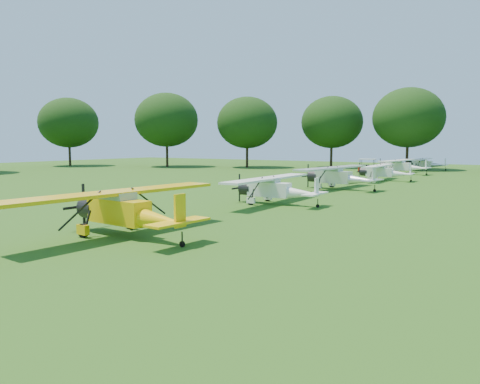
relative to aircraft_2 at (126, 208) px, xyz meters
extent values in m
plane|color=#244B12|center=(-0.17, 5.30, -1.31)|extent=(160.00, 160.00, 0.00)
cylinder|color=#2F2212|center=(-2.30, 62.04, 1.06)|extent=(0.44, 0.44, 4.74)
ellipsoid|color=#18330E|center=(-2.30, 62.04, 6.85)|extent=(11.05, 11.05, 9.39)
cylinder|color=#2F2212|center=(-14.93, 61.84, 0.94)|extent=(0.44, 0.44, 4.49)
ellipsoid|color=#18330E|center=(-14.93, 61.84, 6.42)|extent=(10.47, 10.47, 8.90)
cylinder|color=#2F2212|center=(-27.07, 53.80, 0.91)|extent=(0.44, 0.44, 4.44)
ellipsoid|color=#18330E|center=(-27.07, 53.80, 6.34)|extent=(10.36, 10.36, 8.80)
cylinder|color=#2F2212|center=(-40.34, 48.22, 1.08)|extent=(0.44, 0.44, 4.77)
ellipsoid|color=#18330E|center=(-40.34, 48.22, 6.92)|extent=(11.14, 11.14, 9.47)
cylinder|color=#2F2212|center=(-57.20, 40.60, 0.97)|extent=(0.44, 0.44, 4.56)
ellipsoid|color=#18330E|center=(-57.20, 40.60, 6.54)|extent=(10.64, 10.64, 9.04)
cube|color=yellow|center=(-0.53, 0.04, -0.19)|extent=(3.48, 1.29, 1.12)
cone|color=yellow|center=(2.33, -0.20, -0.35)|extent=(3.05, 1.20, 0.96)
cube|color=#8CA5B2|center=(-0.64, 0.05, 0.40)|extent=(1.78, 1.12, 0.59)
cylinder|color=black|center=(-2.54, 0.21, -0.19)|extent=(1.05, 1.18, 1.11)
cube|color=black|center=(-3.23, 0.27, -0.19)|extent=(0.07, 0.13, 2.23)
cube|color=yellow|center=(-0.64, 0.05, 0.66)|extent=(2.48, 11.37, 0.15)
cube|color=yellow|center=(3.39, -0.29, 0.18)|extent=(0.16, 0.59, 1.38)
cube|color=yellow|center=(3.29, -0.28, -0.30)|extent=(1.15, 3.05, 0.10)
cylinder|color=black|center=(-1.49, -1.21, -0.99)|extent=(0.65, 0.22, 0.64)
cylinder|color=black|center=(-1.27, 1.44, -0.99)|extent=(0.65, 0.22, 0.64)
cylinder|color=black|center=(3.50, -0.29, -1.18)|extent=(0.26, 0.11, 0.26)
cube|color=white|center=(-0.16, 13.49, -0.30)|extent=(3.06, 0.95, 1.00)
cone|color=white|center=(2.41, 13.53, -0.45)|extent=(2.68, 0.90, 0.86)
cube|color=#8CA5B2|center=(-0.26, 13.49, 0.22)|extent=(1.54, 0.90, 0.52)
cylinder|color=black|center=(-1.98, 13.46, -0.30)|extent=(0.87, 1.00, 0.99)
cube|color=black|center=(-2.60, 13.46, -0.30)|extent=(0.06, 0.12, 2.00)
cube|color=white|center=(-0.26, 13.49, 0.46)|extent=(1.53, 10.13, 0.13)
cube|color=white|center=(3.36, 13.54, 0.03)|extent=(0.10, 0.53, 1.24)
cube|color=white|center=(3.27, 13.54, -0.40)|extent=(0.85, 2.68, 0.09)
cylinder|color=black|center=(-0.91, 12.29, -1.02)|extent=(0.57, 0.16, 0.57)
cylinder|color=black|center=(-0.94, 14.67, -1.02)|extent=(0.57, 0.16, 0.57)
cylinder|color=black|center=(3.46, 13.54, -1.19)|extent=(0.23, 0.08, 0.23)
cube|color=silver|center=(-0.32, 25.83, -0.20)|extent=(3.45, 1.36, 1.10)
cone|color=silver|center=(2.50, 25.52, -0.36)|extent=(3.02, 1.26, 0.94)
cube|color=#8CA5B2|center=(-0.43, 25.84, 0.37)|extent=(1.77, 1.14, 0.58)
cylinder|color=black|center=(-2.30, 26.04, -0.20)|extent=(1.06, 1.19, 1.09)
cube|color=black|center=(-2.98, 26.12, -0.20)|extent=(0.08, 0.13, 2.20)
cube|color=silver|center=(-0.43, 25.84, 0.64)|extent=(2.73, 11.23, 0.15)
cube|color=silver|center=(3.54, 25.40, 0.16)|extent=(0.17, 0.59, 1.36)
cube|color=silver|center=(3.43, 25.41, -0.31)|extent=(1.21, 3.02, 0.09)
cylinder|color=black|center=(-1.30, 24.61, -0.99)|extent=(0.64, 0.24, 0.63)
cylinder|color=black|center=(-1.01, 27.22, -0.99)|extent=(0.64, 0.24, 0.63)
cylinder|color=black|center=(3.64, 25.39, -1.18)|extent=(0.26, 0.11, 0.25)
cube|color=white|center=(0.43, 37.79, -0.36)|extent=(2.90, 0.96, 0.94)
cone|color=white|center=(2.85, 37.88, -0.50)|extent=(2.54, 0.90, 0.81)
cube|color=#8CA5B2|center=(0.34, 37.79, 0.13)|extent=(1.46, 0.88, 0.49)
cylinder|color=black|center=(-1.28, 37.73, -0.36)|extent=(0.84, 0.96, 0.93)
cube|color=black|center=(-1.86, 37.71, -0.36)|extent=(0.06, 0.11, 1.88)
cube|color=white|center=(0.34, 37.79, 0.35)|extent=(1.65, 9.55, 0.13)
cube|color=white|center=(3.75, 37.92, -0.05)|extent=(0.11, 0.50, 1.17)
cube|color=white|center=(3.66, 37.91, -0.45)|extent=(0.85, 2.54, 0.08)
cylinder|color=black|center=(-0.25, 36.65, -1.04)|extent=(0.54, 0.16, 0.54)
cylinder|color=black|center=(-0.33, 38.89, -1.04)|extent=(0.54, 0.16, 0.54)
cylinder|color=black|center=(3.84, 37.92, -1.20)|extent=(0.22, 0.08, 0.22)
cube|color=white|center=(-0.60, 50.01, -0.27)|extent=(3.23, 1.22, 1.04)
cone|color=white|center=(2.05, 49.77, -0.42)|extent=(2.83, 1.13, 0.89)
cube|color=#8CA5B2|center=(-0.70, 50.02, 0.27)|extent=(1.65, 1.05, 0.54)
cylinder|color=black|center=(-2.47, 50.18, -0.27)|extent=(0.98, 1.10, 1.03)
cube|color=black|center=(-3.11, 50.24, -0.27)|extent=(0.07, 0.12, 2.07)
cube|color=white|center=(-0.70, 50.02, 0.52)|extent=(2.37, 10.54, 0.14)
cube|color=white|center=(3.03, 49.68, 0.08)|extent=(0.15, 0.55, 1.28)
cube|color=white|center=(2.93, 49.69, -0.37)|extent=(1.08, 2.83, 0.09)
cylinder|color=black|center=(-1.50, 48.85, -1.01)|extent=(0.60, 0.21, 0.59)
cylinder|color=black|center=(-1.28, 51.31, -1.01)|extent=(0.60, 0.21, 0.59)
cylinder|color=black|center=(3.13, 49.67, -1.19)|extent=(0.24, 0.10, 0.24)
cube|color=silver|center=(0.04, 61.94, -0.35)|extent=(2.91, 0.87, 0.95)
cone|color=silver|center=(2.49, 61.93, -0.49)|extent=(2.55, 0.83, 0.82)
cube|color=#8CA5B2|center=(-0.05, 61.95, 0.15)|extent=(1.46, 0.84, 0.50)
cylinder|color=black|center=(-1.68, 61.95, -0.35)|extent=(0.82, 0.95, 0.94)
cube|color=black|center=(-2.27, 61.95, -0.35)|extent=(0.05, 0.11, 1.91)
cube|color=silver|center=(-0.05, 61.95, 0.37)|extent=(1.36, 9.63, 0.13)
cube|color=silver|center=(3.40, 61.93, -0.03)|extent=(0.09, 0.50, 1.18)
cube|color=silver|center=(3.31, 61.93, -0.44)|extent=(0.78, 2.55, 0.08)
cylinder|color=black|center=(-0.69, 60.81, -1.03)|extent=(0.55, 0.15, 0.54)
cylinder|color=black|center=(-0.68, 63.08, -1.03)|extent=(0.55, 0.15, 0.54)
cylinder|color=black|center=(3.49, 61.93, -1.20)|extent=(0.22, 0.07, 0.22)
cube|color=#AE1F0C|center=(-4.78, 49.89, -0.83)|extent=(2.48, 1.54, 0.75)
cube|color=black|center=(-5.10, 49.85, -0.40)|extent=(1.09, 1.28, 0.48)
cube|color=white|center=(-4.78, 49.89, 0.64)|extent=(2.38, 1.63, 0.09)
cylinder|color=black|center=(-5.50, 49.14, -1.07)|extent=(0.48, 0.20, 0.47)
cylinder|color=black|center=(-5.66, 50.45, -1.07)|extent=(0.48, 0.20, 0.47)
cylinder|color=black|center=(-3.91, 49.32, -1.07)|extent=(0.48, 0.20, 0.47)
cylinder|color=black|center=(-4.06, 50.64, -1.07)|extent=(0.48, 0.20, 0.47)
camera|label=1|loc=(15.61, -14.75, 2.94)|focal=35.00mm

